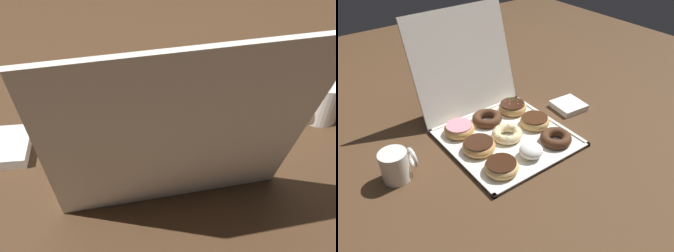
# 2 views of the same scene
# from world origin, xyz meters

# --- Properties ---
(ground_plane) EXTENTS (3.00, 3.00, 0.00)m
(ground_plane) POSITION_xyz_m (0.00, 0.00, 0.00)
(ground_plane) COLOR #4C331E
(donut_box) EXTENTS (0.43, 0.43, 0.01)m
(donut_box) POSITION_xyz_m (0.00, 0.00, 0.01)
(donut_box) COLOR silver
(donut_box) RESTS_ON ground
(box_lid_open) EXTENTS (0.43, 0.13, 0.41)m
(box_lid_open) POSITION_xyz_m (0.00, 0.28, 0.20)
(box_lid_open) COLOR silver
(box_lid_open) RESTS_ON ground
(chocolate_frosted_donut_0) EXTENTS (0.11, 0.11, 0.04)m
(chocolate_frosted_donut_0) POSITION_xyz_m (-0.13, -0.13, 0.03)
(chocolate_frosted_donut_0) COLOR #E5B770
(chocolate_frosted_donut_0) RESTS_ON donut_box
(powdered_filled_donut_1) EXTENTS (0.08, 0.08, 0.05)m
(powdered_filled_donut_1) POSITION_xyz_m (0.00, -0.13, 0.03)
(powdered_filled_donut_1) COLOR white
(powdered_filled_donut_1) RESTS_ON donut_box
(chocolate_cake_ring_donut_2) EXTENTS (0.11, 0.11, 0.03)m
(chocolate_cake_ring_donut_2) POSITION_xyz_m (0.12, -0.13, 0.03)
(chocolate_cake_ring_donut_2) COLOR #472816
(chocolate_cake_ring_donut_2) RESTS_ON donut_box
(chocolate_frosted_donut_3) EXTENTS (0.12, 0.12, 0.04)m
(chocolate_frosted_donut_3) POSITION_xyz_m (-0.12, 0.00, 0.03)
(chocolate_frosted_donut_3) COLOR tan
(chocolate_frosted_donut_3) RESTS_ON donut_box
(cruller_donut_4) EXTENTS (0.11, 0.11, 0.04)m
(cruller_donut_4) POSITION_xyz_m (-0.00, 0.00, 0.03)
(cruller_donut_4) COLOR beige
(cruller_donut_4) RESTS_ON donut_box
(chocolate_frosted_donut_5) EXTENTS (0.11, 0.11, 0.04)m
(chocolate_frosted_donut_5) POSITION_xyz_m (0.13, 0.00, 0.03)
(chocolate_frosted_donut_5) COLOR tan
(chocolate_frosted_donut_5) RESTS_ON donut_box
(pink_frosted_donut_6) EXTENTS (0.11, 0.11, 0.04)m
(pink_frosted_donut_6) POSITION_xyz_m (-0.13, 0.13, 0.03)
(pink_frosted_donut_6) COLOR tan
(pink_frosted_donut_6) RESTS_ON donut_box
(chocolate_cake_ring_donut_7) EXTENTS (0.12, 0.12, 0.03)m
(chocolate_cake_ring_donut_7) POSITION_xyz_m (0.00, 0.13, 0.03)
(chocolate_cake_ring_donut_7) COLOR #472816
(chocolate_cake_ring_donut_7) RESTS_ON donut_box
(sprinkle_donut_8) EXTENTS (0.11, 0.11, 0.04)m
(sprinkle_donut_8) POSITION_xyz_m (0.13, 0.13, 0.03)
(sprinkle_donut_8) COLOR tan
(sprinkle_donut_8) RESTS_ON donut_box
(coffee_mug) EXTENTS (0.11, 0.09, 0.10)m
(coffee_mug) POSITION_xyz_m (-0.40, 0.05, 0.05)
(coffee_mug) COLOR white
(coffee_mug) RESTS_ON ground
(napkin_stack) EXTENTS (0.13, 0.13, 0.02)m
(napkin_stack) POSITION_xyz_m (0.34, 0.02, 0.01)
(napkin_stack) COLOR white
(napkin_stack) RESTS_ON ground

